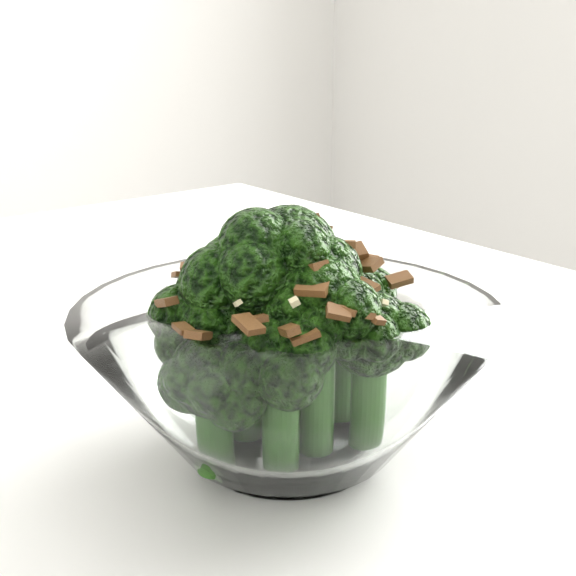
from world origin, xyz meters
TOP-DOWN VIEW (x-y plane):
  - broccoli_dish at (0.24, -0.18)m, footprint 0.20×0.20m

SIDE VIEW (x-z plane):
  - broccoli_dish at x=0.24m, z-range 0.74..0.86m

